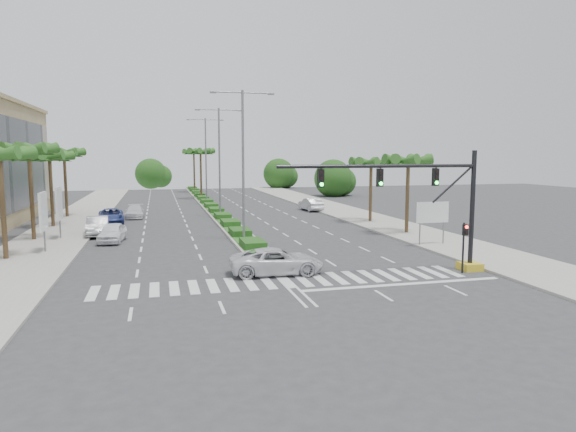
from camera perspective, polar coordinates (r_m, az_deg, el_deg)
name	(u,v)px	position (r m, az deg, el deg)	size (l,w,h in m)	color
ground	(286,281)	(28.46, -0.27, -7.29)	(160.00, 160.00, 0.00)	#333335
footpath_right	(385,224)	(52.10, 10.68, -0.87)	(6.00, 120.00, 0.15)	gray
footpath_left	(56,236)	(48.04, -24.36, -2.01)	(6.00, 120.00, 0.15)	gray
median	(207,204)	(72.41, -8.94, 1.31)	(2.20, 75.00, 0.20)	gray
median_grass	(207,203)	(72.40, -8.94, 1.41)	(1.80, 75.00, 0.04)	#28541D
signal_gantry	(439,214)	(31.37, 16.39, 0.18)	(12.60, 1.20, 7.20)	gold
pedestrian_signal	(464,239)	(31.69, 19.00, -2.44)	(0.28, 0.36, 3.00)	black
direction_sign	(432,214)	(40.46, 15.74, 0.20)	(2.70, 0.11, 3.40)	slate
billboard_near	(43,212)	(39.76, -25.55, 0.41)	(0.18, 2.10, 4.35)	slate
billboard_far	(59,204)	(45.63, -24.10, 1.22)	(0.18, 2.10, 4.35)	slate
palm_left_near	(0,159)	(38.07, -29.39, 5.57)	(4.57, 4.68, 7.55)	brown
palm_left_mid	(29,153)	(45.84, -26.83, 6.26)	(4.57, 4.68, 7.95)	brown
palm_left_far	(50,160)	(53.68, -24.96, 5.71)	(4.57, 4.68, 7.35)	brown
palm_left_end	(64,155)	(61.57, -23.62, 6.20)	(4.57, 4.68, 7.75)	brown
palm_right_near	(408,163)	(45.96, 13.22, 5.72)	(4.57, 4.68, 7.05)	brown
palm_right_far	(371,165)	(53.19, 9.22, 5.62)	(4.57, 4.68, 6.75)	brown
palm_median_a	(201,153)	(82.05, -9.70, 6.88)	(4.57, 4.68, 8.05)	brown
palm_median_b	(194,154)	(97.01, -10.42, 6.84)	(4.57, 4.68, 8.05)	brown
streetlight_near	(243,156)	(41.32, -5.02, 6.61)	(5.10, 0.25, 12.00)	slate
streetlight_mid	(219,156)	(57.17, -7.63, 6.62)	(5.10, 0.25, 12.00)	slate
streetlight_far	(206,156)	(73.09, -9.11, 6.63)	(5.10, 0.25, 12.00)	slate
car_parked_a	(112,233)	(43.31, -18.94, -1.76)	(1.79, 4.45, 1.52)	white
car_parked_b	(98,226)	(47.13, -20.40, -1.07)	(1.75, 5.00, 1.65)	#A1A1A6
car_parked_c	(111,216)	(55.44, -19.07, 0.02)	(2.44, 5.29, 1.47)	navy
car_parked_d	(135,212)	(59.20, -16.66, 0.47)	(1.93, 4.75, 1.38)	silver
car_crossing	(277,261)	(30.04, -1.27, -5.04)	(2.53, 5.48, 1.52)	silver
car_right	(311,204)	(64.07, 2.54, 1.31)	(1.69, 4.84, 1.60)	silver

